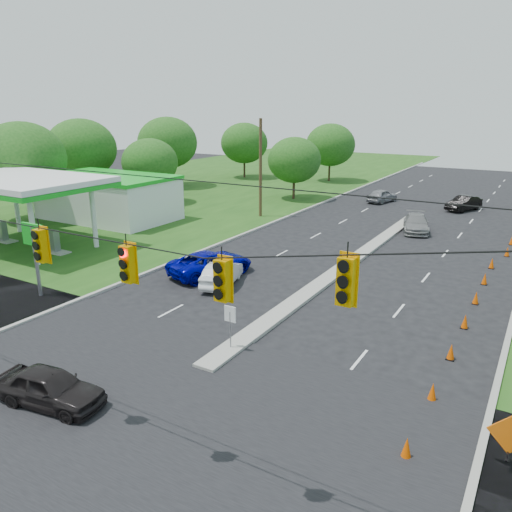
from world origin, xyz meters
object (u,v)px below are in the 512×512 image
Objects in this scene: gas_station at (95,194)px; blue_pickup at (211,263)px; black_sedan at (50,388)px; white_sedan at (222,274)px.

blue_pickup is at bearing -20.85° from gas_station.
black_sedan is (20.49, -20.78, -1.90)m from gas_station.
blue_pickup is (-1.62, 1.12, 0.08)m from white_sedan.
gas_station reaches higher than white_sedan.
gas_station reaches higher than blue_pickup.
black_sedan reaches higher than white_sedan.
white_sedan is at bearing 164.37° from blue_pickup.
gas_station is at bearing 35.83° from black_sedan.
white_sedan is 0.76× the size of blue_pickup.
black_sedan is 0.74× the size of blue_pickup.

